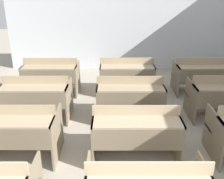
{
  "coord_description": "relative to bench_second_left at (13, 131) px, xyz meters",
  "views": [
    {
      "loc": [
        -0.25,
        -0.92,
        2.53
      ],
      "look_at": [
        -0.23,
        3.39,
        0.78
      ],
      "focal_mm": 42.0,
      "sensor_mm": 36.0,
      "label": 1
    }
  ],
  "objects": [
    {
      "name": "bench_back_left",
      "position": [
        -0.0,
        2.6,
        0.0
      ],
      "size": [
        1.29,
        0.79,
        0.9
      ],
      "color": "#7B6B54",
      "rests_on": "ground_plane"
    },
    {
      "name": "bench_second_center",
      "position": [
        1.83,
        -0.01,
        0.0
      ],
      "size": [
        1.29,
        0.79,
        0.9
      ],
      "color": "#7E6F58",
      "rests_on": "ground_plane"
    },
    {
      "name": "bench_back_right",
      "position": [
        3.66,
        2.62,
        0.0
      ],
      "size": [
        1.29,
        0.79,
        0.9
      ],
      "color": "#7F7059",
      "rests_on": "ground_plane"
    },
    {
      "name": "bench_third_right",
      "position": [
        3.67,
        1.32,
        0.0
      ],
      "size": [
        1.29,
        0.79,
        0.9
      ],
      "color": "#796A53",
      "rests_on": "ground_plane"
    },
    {
      "name": "bench_third_left",
      "position": [
        -0.01,
        1.29,
        0.0
      ],
      "size": [
        1.29,
        0.79,
        0.9
      ],
      "color": "#7D6D56",
      "rests_on": "ground_plane"
    },
    {
      "name": "bench_back_center",
      "position": [
        1.83,
        2.62,
        0.0
      ],
      "size": [
        1.29,
        0.79,
        0.9
      ],
      "color": "#7F6F58",
      "rests_on": "ground_plane"
    },
    {
      "name": "wall_back",
      "position": [
        1.72,
        4.68,
        0.99
      ],
      "size": [
        6.86,
        0.06,
        2.95
      ],
      "color": "silver",
      "rests_on": "ground_plane"
    },
    {
      "name": "bench_third_center",
      "position": [
        1.83,
        1.28,
        0.0
      ],
      "size": [
        1.29,
        0.79,
        0.9
      ],
      "color": "#796953",
      "rests_on": "ground_plane"
    },
    {
      "name": "bench_second_left",
      "position": [
        0.0,
        0.0,
        0.0
      ],
      "size": [
        1.29,
        0.79,
        0.9
      ],
      "color": "#7C6D56",
      "rests_on": "ground_plane"
    }
  ]
}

